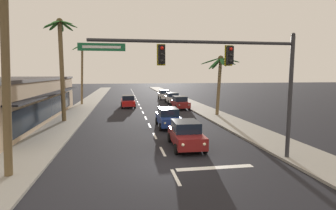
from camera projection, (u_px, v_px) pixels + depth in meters
The scene contains 16 objects.
ground_plane at pixel (170, 166), 13.78m from camera, with size 220.00×220.00×0.00m, color black.
sidewalk_right at pixel (203, 109), 34.64m from camera, with size 3.20×110.00×0.14m, color gray.
sidewalk_left at pixel (77, 112), 32.09m from camera, with size 3.20×110.00×0.14m, color gray.
lane_markings at pixel (146, 111), 33.60m from camera, with size 4.28×88.70×0.01m.
traffic_signal_mast at pixel (231, 68), 13.72m from camera, with size 11.04×0.41×6.86m.
sedan_lead_at_stop_bar at pixel (186, 134), 17.24m from camera, with size 2.05×4.49×1.68m.
sedan_third_in_queue at pixel (168, 117), 23.72m from camera, with size 1.97×4.46×1.68m.
sedan_oncoming_far at pixel (128, 101), 37.37m from camera, with size 2.02×4.48×1.68m.
sedan_parked_nearest_kerb at pixel (164, 95), 48.72m from camera, with size 2.00×4.47×1.68m.
sedan_parked_mid_kerb at pixel (180, 102), 35.76m from camera, with size 2.04×4.49×1.68m.
sedan_parked_far_kerb at pixel (173, 98), 42.14m from camera, with size 1.95×4.45×1.68m.
palm_left_nearest at pixel (3, 8), 11.35m from camera, with size 4.66×4.55×10.31m.
palm_left_second at pixel (61, 54), 25.36m from camera, with size 3.15×3.13×9.85m.
palm_left_third at pixel (82, 61), 39.32m from camera, with size 3.15×3.09×9.15m.
palm_right_second at pixel (220, 72), 29.39m from camera, with size 4.35×4.13×6.66m.
storefront_strip_left at pixel (7, 101), 25.16m from camera, with size 8.60×24.50×4.28m.
Camera 1 is at (-2.30, -13.11, 4.76)m, focal length 28.69 mm.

